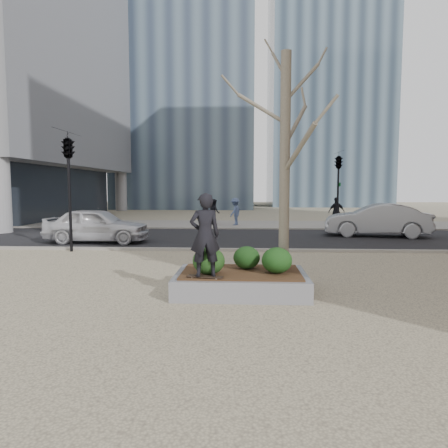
# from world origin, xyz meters

# --- Properties ---
(ground) EXTENTS (120.00, 120.00, 0.00)m
(ground) POSITION_xyz_m (0.00, 0.00, 0.00)
(ground) COLOR #BAAD88
(ground) RESTS_ON ground
(street) EXTENTS (60.00, 8.00, 0.02)m
(street) POSITION_xyz_m (0.00, 10.00, 0.01)
(street) COLOR black
(street) RESTS_ON ground
(far_sidewalk) EXTENTS (60.00, 6.00, 0.02)m
(far_sidewalk) POSITION_xyz_m (0.00, 17.00, 0.01)
(far_sidewalk) COLOR gray
(far_sidewalk) RESTS_ON ground
(planter) EXTENTS (3.00, 2.00, 0.45)m
(planter) POSITION_xyz_m (1.00, 0.00, 0.23)
(planter) COLOR gray
(planter) RESTS_ON ground
(planter_mulch) EXTENTS (2.70, 1.70, 0.04)m
(planter_mulch) POSITION_xyz_m (1.00, 0.00, 0.47)
(planter_mulch) COLOR #382314
(planter_mulch) RESTS_ON planter
(sycamore_tree) EXTENTS (2.80, 2.80, 6.60)m
(sycamore_tree) POSITION_xyz_m (2.00, 0.30, 3.79)
(sycamore_tree) COLOR gray
(sycamore_tree) RESTS_ON planter_mulch
(shrub_left) EXTENTS (0.72, 0.72, 0.61)m
(shrub_left) POSITION_xyz_m (0.29, -0.38, 0.79)
(shrub_left) COLOR #103413
(shrub_left) RESTS_ON planter_mulch
(shrub_middle) EXTENTS (0.63, 0.63, 0.54)m
(shrub_middle) POSITION_xyz_m (1.13, 0.29, 0.76)
(shrub_middle) COLOR #123A13
(shrub_middle) RESTS_ON planter_mulch
(shrub_right) EXTENTS (0.69, 0.69, 0.58)m
(shrub_right) POSITION_xyz_m (1.81, -0.17, 0.78)
(shrub_right) COLOR #1B3E13
(shrub_right) RESTS_ON planter_mulch
(skateboard) EXTENTS (0.80, 0.33, 0.08)m
(skateboard) POSITION_xyz_m (0.24, -0.71, 0.49)
(skateboard) COLOR black
(skateboard) RESTS_ON planter
(skateboarder) EXTENTS (0.73, 0.57, 1.77)m
(skateboarder) POSITION_xyz_m (0.24, -0.71, 1.41)
(skateboarder) COLOR black
(skateboarder) RESTS_ON skateboard
(police_car) EXTENTS (4.46, 1.81, 1.52)m
(police_car) POSITION_xyz_m (-5.39, 7.98, 0.78)
(police_car) COLOR silver
(police_car) RESTS_ON street
(car_silver) EXTENTS (5.15, 2.58, 1.62)m
(car_silver) POSITION_xyz_m (7.56, 10.88, 0.83)
(car_silver) COLOR gray
(car_silver) RESTS_ON street
(pedestrian_a) EXTENTS (0.85, 0.96, 1.66)m
(pedestrian_a) POSITION_xyz_m (-0.91, 16.82, 0.85)
(pedestrian_a) COLOR black
(pedestrian_a) RESTS_ON far_sidewalk
(pedestrian_b) EXTENTS (1.05, 1.29, 1.75)m
(pedestrian_b) POSITION_xyz_m (0.45, 16.42, 0.90)
(pedestrian_b) COLOR #475980
(pedestrian_b) RESTS_ON far_sidewalk
(pedestrian_c) EXTENTS (1.13, 0.68, 1.81)m
(pedestrian_c) POSITION_xyz_m (6.74, 15.92, 0.93)
(pedestrian_c) COLOR black
(pedestrian_c) RESTS_ON far_sidewalk
(traffic_light_near) EXTENTS (0.60, 2.48, 4.50)m
(traffic_light_near) POSITION_xyz_m (-5.50, 5.60, 2.25)
(traffic_light_near) COLOR black
(traffic_light_near) RESTS_ON ground
(traffic_light_far) EXTENTS (0.60, 2.48, 4.50)m
(traffic_light_far) POSITION_xyz_m (6.50, 14.60, 2.25)
(traffic_light_far) COLOR black
(traffic_light_far) RESTS_ON ground
(building_glass_a) EXTENTS (16.00, 16.00, 45.00)m
(building_glass_a) POSITION_xyz_m (-6.00, 42.00, 22.50)
(building_glass_a) COLOR slate
(building_glass_a) RESTS_ON ground
(building_glass_b) EXTENTS (15.00, 15.00, 55.00)m
(building_glass_b) POSITION_xyz_m (12.00, 48.00, 27.50)
(building_glass_b) COLOR slate
(building_glass_b) RESTS_ON ground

